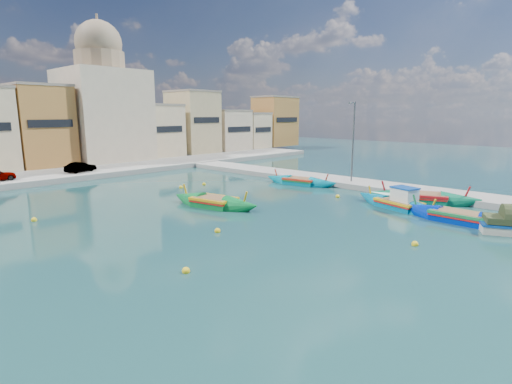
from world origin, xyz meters
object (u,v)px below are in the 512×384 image
church_block (103,102)px  luzzu_cyan_mid (300,182)px  luzzu_turquoise_cabin (399,204)px  luzzu_green (214,203)px  luzzu_cyan_south (423,199)px  quay_street_lamp (353,141)px  luzzu_blue_south (459,218)px  tender_near (509,225)px

church_block → luzzu_cyan_mid: size_ratio=2.38×
luzzu_turquoise_cabin → luzzu_cyan_mid: size_ratio=1.03×
luzzu_turquoise_cabin → luzzu_cyan_mid: (3.26, 11.48, -0.07)m
luzzu_cyan_mid → church_block: bearing=99.5°
luzzu_green → luzzu_cyan_south: size_ratio=0.93×
luzzu_turquoise_cabin → luzzu_cyan_mid: bearing=74.2°
church_block → luzzu_cyan_mid: church_block is taller
luzzu_green → church_block: bearing=76.9°
church_block → quay_street_lamp: size_ratio=2.39×
luzzu_cyan_mid → luzzu_green: bearing=-175.5°
luzzu_blue_south → luzzu_turquoise_cabin: bearing=78.2°
quay_street_lamp → luzzu_cyan_south: quay_street_lamp is taller
quay_street_lamp → luzzu_green: (-14.58, 3.28, -4.07)m
luzzu_cyan_mid → tender_near: (-4.86, -18.83, 0.23)m
luzzu_cyan_south → luzzu_green: bearing=137.6°
church_block → quay_street_lamp: church_block is taller
luzzu_cyan_mid → quay_street_lamp: bearing=-59.9°
luzzu_turquoise_cabin → luzzu_green: 13.78m
luzzu_blue_south → church_block: bearing=91.0°
luzzu_cyan_south → tender_near: luzzu_cyan_south is taller
quay_street_lamp → luzzu_cyan_south: size_ratio=0.91×
luzzu_cyan_mid → luzzu_cyan_south: size_ratio=0.91×
luzzu_cyan_mid → luzzu_blue_south: size_ratio=0.95×
quay_street_lamp → luzzu_turquoise_cabin: size_ratio=0.97×
luzzu_turquoise_cabin → tender_near: bearing=-102.3°
church_block → luzzu_cyan_south: size_ratio=2.17×
luzzu_turquoise_cabin → church_block: bearing=92.4°
luzzu_blue_south → tender_near: bearing=-103.1°
luzzu_cyan_south → quay_street_lamp: bearing=72.6°
luzzu_green → quay_street_lamp: bearing=-12.7°
quay_street_lamp → luzzu_blue_south: quay_street_lamp is taller
quay_street_lamp → luzzu_turquoise_cabin: bearing=-128.2°
quay_street_lamp → luzzu_green: bearing=167.3°
luzzu_blue_south → quay_street_lamp: bearing=60.4°
luzzu_green → luzzu_blue_south: bearing=-62.0°
luzzu_green → tender_near: bearing=-67.9°
luzzu_green → luzzu_blue_south: size_ratio=0.97×
luzzu_cyan_south → church_block: bearing=96.8°
luzzu_cyan_south → luzzu_turquoise_cabin: bearing=170.4°
luzzu_green → tender_near: (7.27, -17.89, 0.20)m
luzzu_cyan_mid → tender_near: size_ratio=2.29×
church_block → luzzu_blue_south: bearing=-89.0°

